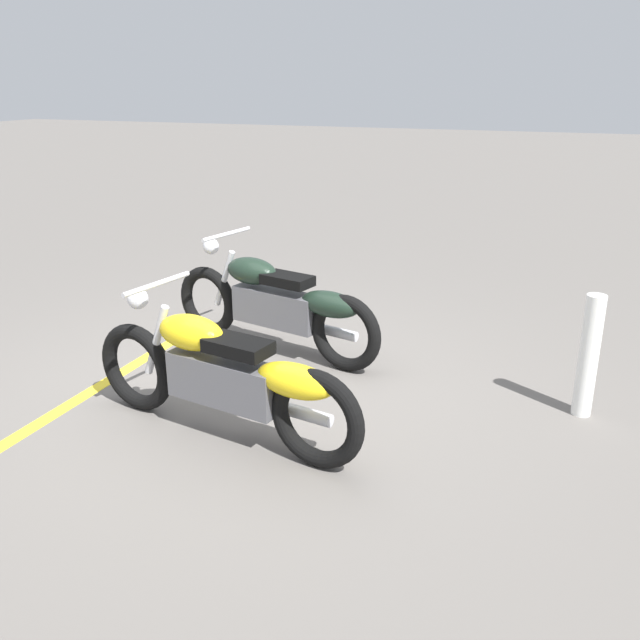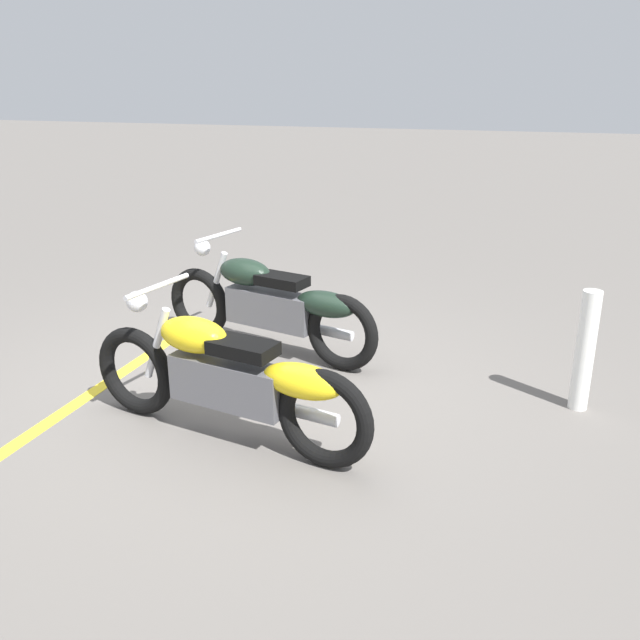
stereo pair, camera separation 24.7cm
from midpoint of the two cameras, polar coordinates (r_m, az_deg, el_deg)
The scene contains 5 objects.
ground_plane at distance 5.54m, azimuth -5.12°, elevation -5.53°, with size 60.00×60.00×0.00m, color #66605B.
motorcycle_bright_foreground at distance 4.60m, azimuth -6.42°, elevation -4.67°, with size 2.22×0.67×1.04m.
motorcycle_dark_foreground at distance 6.03m, azimuth -2.46°, elevation 1.39°, with size 2.20×0.74×1.04m.
bollard_post at distance 5.30m, azimuth 22.87°, elevation -2.84°, with size 0.14×0.14×0.92m, color white.
parking_stripe_near at distance 5.62m, azimuth -17.96°, elevation -6.02°, with size 3.20×0.12×0.01m, color yellow.
Camera 1 is at (2.38, -4.44, 2.34)m, focal length 38.13 mm.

